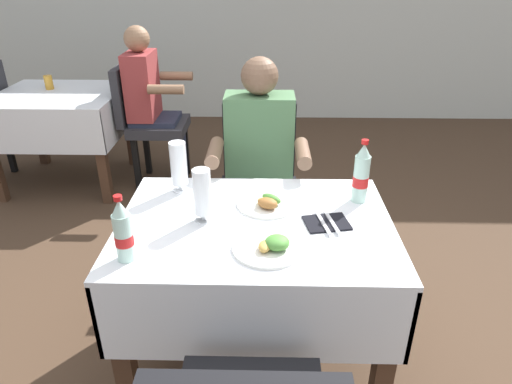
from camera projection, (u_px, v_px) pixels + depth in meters
name	position (u px, v px, depth m)	size (l,w,h in m)	color
ground_plane	(279.00, 347.00, 2.20)	(11.00, 11.00, 0.00)	#473323
main_dining_table	(255.00, 259.00, 1.87)	(1.09, 0.79, 0.76)	white
chair_far_diner_seat	(259.00, 181.00, 2.58)	(0.44, 0.50, 0.97)	black
seated_diner_far	(259.00, 164.00, 2.41)	(0.50, 0.46, 1.26)	#282D42
plate_near_camera	(270.00, 246.00, 1.60)	(0.25, 0.25, 0.06)	white
plate_far_diner	(267.00, 203.00, 1.89)	(0.26, 0.26, 0.06)	white
beer_glass_left	(179.00, 167.00, 1.97)	(0.07, 0.07, 0.23)	white
beer_glass_middle	(202.00, 196.00, 1.74)	(0.07, 0.07, 0.22)	white
cola_bottle_primary	(361.00, 175.00, 1.89)	(0.07, 0.07, 0.28)	silver
cola_bottle_secondary	(123.00, 232.00, 1.52)	(0.06, 0.06, 0.25)	silver
napkin_cutlery_set	(327.00, 223.00, 1.77)	(0.19, 0.20, 0.01)	black
background_dining_table	(62.00, 116.00, 3.61)	(0.95, 0.87, 0.76)	white
background_chair_right	(147.00, 118.00, 3.60)	(0.50, 0.44, 0.97)	#2D2D33
background_patron	(151.00, 99.00, 3.53)	(0.46, 0.50, 1.26)	#282D42
background_table_tumbler	(49.00, 82.00, 3.60)	(0.06, 0.06, 0.11)	#C68928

